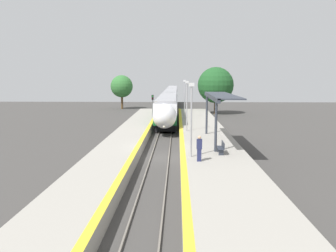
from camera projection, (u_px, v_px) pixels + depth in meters
name	position (u px, v px, depth m)	size (l,w,h in m)	color
ground_plane	(160.00, 158.00, 26.50)	(120.00, 120.00, 0.00)	#423F3D
rail_left	(151.00, 157.00, 26.51)	(0.08, 90.00, 0.15)	slate
rail_right	(169.00, 157.00, 26.47)	(0.08, 90.00, 0.15)	slate
train	(171.00, 98.00, 67.63)	(2.75, 68.12, 3.82)	black
platform_right	(211.00, 153.00, 26.32)	(4.95, 64.00, 0.93)	#9E998E
platform_left	(118.00, 152.00, 26.53)	(3.56, 64.00, 0.93)	#9E998E
platform_bench	(221.00, 147.00, 23.88)	(0.44, 1.41, 0.89)	#2D333D
person_waiting	(199.00, 148.00, 21.66)	(0.36, 0.23, 1.72)	navy
railway_signal	(153.00, 106.00, 46.49)	(0.28, 0.28, 3.98)	#59595E
lamppost_near	(191.00, 115.00, 22.58)	(0.36, 0.20, 5.16)	#9E9EA3
lamppost_mid	(187.00, 102.00, 33.68)	(0.36, 0.20, 5.16)	#9E9EA3
lamppost_far	(185.00, 96.00, 44.78)	(0.36, 0.20, 5.16)	#9E9EA3
station_canopy	(218.00, 98.00, 27.91)	(2.02, 10.76, 4.09)	#333842
background_tree_left	(122.00, 86.00, 66.35)	(4.49, 4.49, 6.87)	brown
background_tree_right	(216.00, 85.00, 57.19)	(6.26, 6.26, 8.23)	brown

